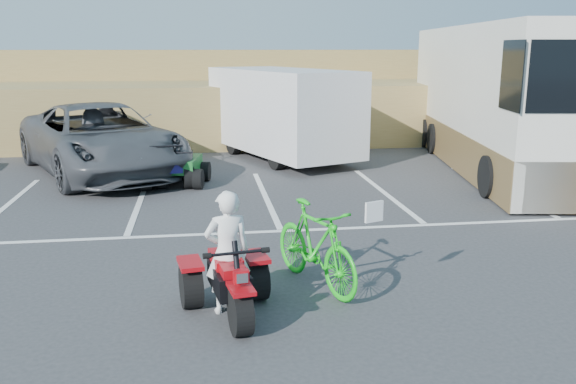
{
  "coord_description": "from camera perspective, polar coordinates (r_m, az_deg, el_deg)",
  "views": [
    {
      "loc": [
        -1.37,
        -7.93,
        3.2
      ],
      "look_at": [
        -0.05,
        1.22,
        1.0
      ],
      "focal_mm": 38.0,
      "sensor_mm": 36.0,
      "label": 1
    }
  ],
  "objects": [
    {
      "name": "ground",
      "position": [
        8.66,
        1.47,
        -8.31
      ],
      "size": [
        100.0,
        100.0,
        0.0
      ],
      "primitive_type": "plane",
      "color": "#333335",
      "rests_on": "ground"
    },
    {
      "name": "parking_stripes",
      "position": [
        12.61,
        2.25,
        -1.3
      ],
      "size": [
        28.0,
        5.16,
        0.01
      ],
      "color": "white",
      "rests_on": "ground"
    },
    {
      "name": "grass_embankment",
      "position": [
        23.52,
        -4.91,
        9.0
      ],
      "size": [
        40.0,
        8.5,
        3.1
      ],
      "color": "olive",
      "rests_on": "ground"
    },
    {
      "name": "red_trike_atv",
      "position": [
        7.63,
        -5.31,
        -11.47
      ],
      "size": [
        1.35,
        1.66,
        0.97
      ],
      "primitive_type": null,
      "rotation": [
        0.0,
        0.0,
        0.16
      ],
      "color": "#A0090F",
      "rests_on": "ground"
    },
    {
      "name": "rider",
      "position": [
        7.48,
        -5.68,
        -5.62
      ],
      "size": [
        0.61,
        0.45,
        1.54
      ],
      "primitive_type": "imported",
      "rotation": [
        0.0,
        0.0,
        3.3
      ],
      "color": "white",
      "rests_on": "ground"
    },
    {
      "name": "green_dirt_bike",
      "position": [
        8.28,
        2.57,
        -5.03
      ],
      "size": [
        1.23,
        2.01,
        1.17
      ],
      "primitive_type": "imported",
      "rotation": [
        0.0,
        0.0,
        0.38
      ],
      "color": "#14BF19",
      "rests_on": "ground"
    },
    {
      "name": "grey_pickup",
      "position": [
        16.42,
        -17.16,
        4.74
      ],
      "size": [
        5.41,
        7.13,
        1.8
      ],
      "primitive_type": "imported",
      "rotation": [
        0.0,
        0.0,
        0.43
      ],
      "color": "#44464B",
      "rests_on": "ground"
    },
    {
      "name": "cargo_trailer",
      "position": [
        17.82,
        -0.59,
        7.59
      ],
      "size": [
        4.09,
        5.98,
        2.59
      ],
      "rotation": [
        0.0,
        0.0,
        0.37
      ],
      "color": "silver",
      "rests_on": "ground"
    },
    {
      "name": "rv_motorhome",
      "position": [
        17.53,
        19.17,
        7.44
      ],
      "size": [
        4.27,
        10.58,
        3.7
      ],
      "rotation": [
        0.0,
        0.0,
        -0.16
      ],
      "color": "silver",
      "rests_on": "ground"
    },
    {
      "name": "quad_atv_blue",
      "position": [
        14.85,
        -11.25,
        0.68
      ],
      "size": [
        1.35,
        1.72,
        1.05
      ],
      "primitive_type": null,
      "rotation": [
        0.0,
        0.0,
        0.09
      ],
      "color": "navy",
      "rests_on": "ground"
    },
    {
      "name": "quad_atv_green",
      "position": [
        14.77,
        -9.58,
        0.68
      ],
      "size": [
        1.27,
        1.54,
        0.89
      ],
      "primitive_type": null,
      "rotation": [
        0.0,
        0.0,
        -0.2
      ],
      "color": "#166223",
      "rests_on": "ground"
    }
  ]
}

